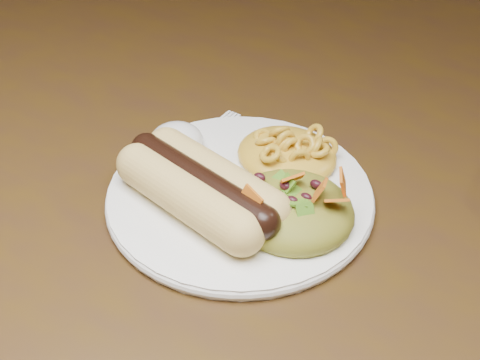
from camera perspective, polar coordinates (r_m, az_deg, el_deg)
The scene contains 7 objects.
table at distance 0.65m, azimuth 11.13°, elevation -2.06°, with size 1.60×0.90×0.75m.
plate at distance 0.50m, azimuth 0.00°, elevation -1.35°, with size 0.20×0.20×0.01m, color white.
hotdog at distance 0.47m, azimuth -3.33°, elevation -0.53°, with size 0.12×0.08×0.03m.
mac_and_cheese at distance 0.51m, azimuth 4.07°, elevation 3.11°, with size 0.08×0.07×0.03m, color gold.
sour_cream at distance 0.53m, azimuth -5.48°, elevation 3.77°, with size 0.04×0.04×0.03m, color white.
taco_salad at distance 0.46m, azimuth 4.53°, elevation -1.84°, with size 0.09×0.08×0.04m.
fork at distance 0.54m, azimuth -5.37°, elevation 1.62°, with size 0.02×0.14×0.00m, color white.
Camera 1 is at (0.16, -0.47, 1.08)m, focal length 50.00 mm.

